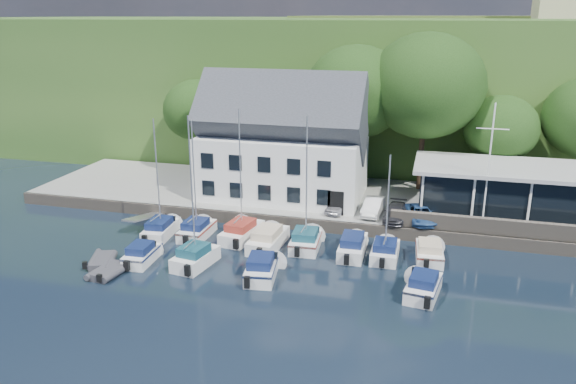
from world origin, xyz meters
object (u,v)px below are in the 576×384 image
at_px(boat_r1_2, 241,181).
at_px(boat_r2_0, 142,252).
at_px(harbor_building, 283,148).
at_px(boat_r1_6, 388,203).
at_px(boat_r1_0, 158,183).
at_px(boat_r1_1, 194,183).
at_px(car_blue, 421,214).
at_px(dinghy_1, 109,270).
at_px(car_white, 373,206).
at_px(car_dgrey, 395,212).
at_px(dinghy_0, 102,260).
at_px(boat_r2_4, 423,284).
at_px(flagpole, 489,167).
at_px(boat_r2_1, 192,200).
at_px(boat_r1_3, 268,237).
at_px(car_silver, 338,206).
at_px(boat_r2_2, 262,266).
at_px(boat_r1_7, 430,250).
at_px(club_pavilion, 497,190).
at_px(boat_r1_4, 306,189).
at_px(boat_r1_5, 353,244).

relative_size(boat_r1_2, boat_r2_0, 1.91).
height_order(harbor_building, boat_r1_6, harbor_building).
bearing_deg(boat_r1_0, boat_r1_1, 5.75).
xyz_separation_m(car_blue, boat_r2_0, (-18.48, -10.50, -0.95)).
xyz_separation_m(boat_r1_0, dinghy_1, (-0.10, -7.24, -3.97)).
distance_m(car_white, car_dgrey, 2.03).
xyz_separation_m(harbor_building, dinghy_1, (-7.36, -16.73, -5.00)).
distance_m(boat_r1_1, dinghy_0, 8.66).
bearing_deg(boat_r2_4, boat_r1_0, 175.34).
xyz_separation_m(flagpole, boat_r1_6, (-6.78, -5.54, -1.58)).
xyz_separation_m(car_blue, dinghy_1, (-19.58, -12.98, -1.30)).
xyz_separation_m(harbor_building, boat_r2_1, (-2.40, -13.89, -0.56)).
bearing_deg(flagpole, boat_r2_1, -152.14).
bearing_deg(harbor_building, boat_r2_0, -113.72).
bearing_deg(dinghy_1, dinghy_0, 142.51).
distance_m(harbor_building, boat_r2_1, 14.11).
height_order(boat_r1_0, boat_r2_1, boat_r2_1).
height_order(flagpole, boat_r1_3, flagpole).
bearing_deg(boat_r1_2, car_dgrey, 31.56).
bearing_deg(boat_r1_3, car_silver, 59.08).
xyz_separation_m(car_white, boat_r1_3, (-6.96, -6.42, -0.88)).
bearing_deg(car_dgrey, boat_r1_3, -145.50).
bearing_deg(boat_r1_6, boat_r2_2, -145.86).
relative_size(car_silver, boat_r1_6, 0.39).
distance_m(car_silver, boat_r1_6, 7.91).
xyz_separation_m(car_silver, boat_r1_7, (7.47, -5.45, -0.86)).
distance_m(boat_r1_6, boat_r1_7, 4.64).
xyz_separation_m(boat_r2_2, dinghy_0, (-11.27, -0.95, -0.44)).
distance_m(car_dgrey, boat_r2_2, 13.13).
xyz_separation_m(club_pavilion, boat_r2_4, (-5.14, -13.75, -2.29)).
relative_size(car_silver, boat_r1_2, 0.35).
distance_m(car_silver, dinghy_0, 18.81).
height_order(car_dgrey, boat_r1_4, boat_r1_4).
xyz_separation_m(boat_r2_0, boat_r2_1, (3.86, 0.36, 4.10)).
distance_m(boat_r1_0, boat_r2_2, 11.51).
bearing_deg(dinghy_0, boat_r2_1, -6.66).
distance_m(boat_r2_1, dinghy_1, 7.24).
bearing_deg(car_dgrey, boat_r1_1, -158.73).
xyz_separation_m(car_white, boat_r1_2, (-9.34, -5.51, 3.04)).
relative_size(club_pavilion, boat_r1_4, 1.45).
bearing_deg(boat_r1_2, club_pavilion, 31.80).
distance_m(boat_r1_7, boat_r2_4, 5.55).
height_order(boat_r2_2, dinghy_0, boat_r2_2).
height_order(car_white, boat_r2_0, car_white).
bearing_deg(boat_r2_0, boat_r1_5, 16.85).
height_order(boat_r1_2, boat_r1_6, boat_r1_2).
height_order(flagpole, boat_r1_5, flagpole).
distance_m(car_blue, boat_r1_5, 7.06).
height_order(car_silver, boat_r2_0, car_silver).
relative_size(harbor_building, dinghy_0, 4.83).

